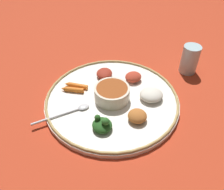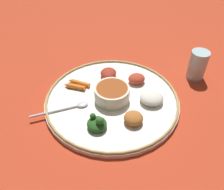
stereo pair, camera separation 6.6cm
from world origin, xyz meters
name	(u,v)px [view 1 (the left image)]	position (x,y,z in m)	size (l,w,h in m)	color
ground_plane	(112,102)	(0.00, 0.00, 0.00)	(2.40, 2.40, 0.00)	#B7381E
platter	(112,100)	(0.00, 0.00, 0.01)	(0.42, 0.42, 0.01)	white
platter_rim	(112,98)	(0.00, 0.00, 0.02)	(0.41, 0.41, 0.01)	tan
center_bowl	(112,93)	(0.00, 0.00, 0.04)	(0.11, 0.11, 0.04)	beige
spoon	(70,111)	(0.11, 0.08, 0.02)	(0.15, 0.11, 0.01)	silver
greens_pile	(102,124)	(0.01, 0.12, 0.03)	(0.08, 0.08, 0.04)	#23511E
carrot_near_spoon	(76,86)	(0.12, -0.04, 0.02)	(0.08, 0.02, 0.02)	orange
carrot_outer	(73,90)	(0.13, -0.02, 0.02)	(0.07, 0.02, 0.02)	orange
mound_berbere_red	(133,77)	(-0.06, -0.10, 0.03)	(0.06, 0.05, 0.03)	#B73D28
mound_chickpea	(137,116)	(-0.08, 0.08, 0.03)	(0.05, 0.05, 0.03)	#B2662D
mound_rice_white	(151,95)	(-0.12, -0.02, 0.03)	(0.07, 0.07, 0.03)	silver
mound_beet	(104,73)	(0.04, -0.11, 0.03)	(0.06, 0.05, 0.03)	maroon
drinking_glass	(189,61)	(-0.25, -0.20, 0.04)	(0.06, 0.06, 0.10)	silver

